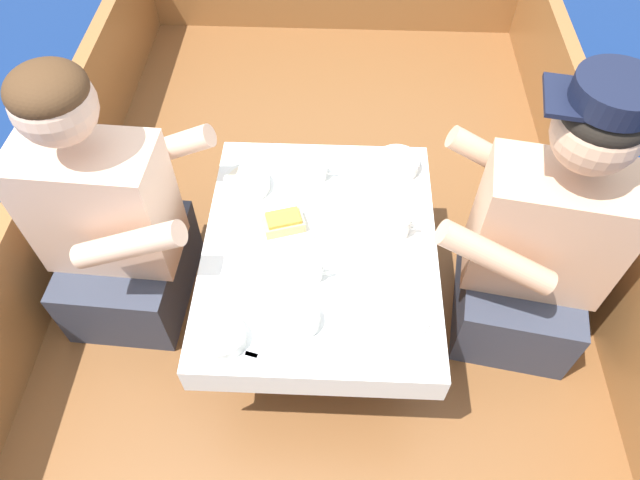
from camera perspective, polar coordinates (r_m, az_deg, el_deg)
The scene contains 21 objects.
ground_plane at distance 2.27m, azimuth 0.05°, elevation -9.77°, with size 60.00×60.00×0.00m, color navy.
boat_deck at distance 2.15m, azimuth 0.06°, elevation -8.06°, with size 1.98×3.50×0.28m, color brown.
gunwale_port at distance 2.11m, azimuth -27.05°, elevation -1.67°, with size 0.06×3.50×0.41m, color #936033.
gunwale_starboard at distance 2.07m, azimuth 27.74°, elevation -3.41°, with size 0.06×3.50×0.41m, color #936033.
cockpit_table at distance 1.69m, azimuth 0.00°, elevation -1.22°, with size 0.68×0.84×0.41m.
person_port at distance 1.85m, azimuth -20.13°, elevation 1.46°, with size 0.54×0.46×0.95m.
person_starboard at distance 1.79m, azimuth 20.96°, elevation -0.34°, with size 0.57×0.51×0.98m.
plate_sandwich at distance 1.69m, azimuth -3.63°, elevation 1.10°, with size 0.19×0.19×0.01m.
plate_bread at distance 1.54m, azimuth 8.02°, elevation -7.43°, with size 0.16×0.16×0.01m.
sandwich at distance 1.67m, azimuth -3.68°, elevation 1.68°, with size 0.13×0.10×0.05m.
bowl_port_near at distance 1.50m, azimuth -2.22°, elevation -7.81°, with size 0.12×0.12×0.04m.
bowl_starboard_near at distance 1.50m, azimuth -9.82°, elevation -9.49°, with size 0.13×0.13×0.04m.
bowl_center_far at distance 1.86m, azimuth 7.75°, elevation 7.64°, with size 0.14×0.14×0.04m.
bowl_port_far at distance 1.80m, azimuth -7.31°, elevation 5.75°, with size 0.14×0.14×0.04m.
coffee_cup_port at distance 1.68m, azimuth 7.80°, elevation 1.58°, with size 0.10×0.07×0.07m.
coffee_cup_starboard at distance 1.57m, azimuth -0.80°, elevation -3.06°, with size 0.09×0.06×0.06m.
coffee_cup_center at distance 1.81m, azimuth -0.34°, elevation 6.98°, with size 0.09×0.07×0.06m.
utensil_spoon_center at distance 1.77m, azimuth 5.63°, elevation 3.70°, with size 0.04×0.17×0.01m.
utensil_fork_starboard at distance 1.47m, azimuth -5.02°, elevation -11.87°, with size 0.17×0.06×0.00m.
utensil_knife_port at distance 1.61m, azimuth 3.76°, elevation -2.93°, with size 0.17×0.03×0.00m.
utensil_knife_starboard at distance 1.60m, azimuth 8.39°, elevation -4.13°, with size 0.05×0.17×0.00m.
Camera 1 is at (0.04, -1.05, 2.02)m, focal length 32.00 mm.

